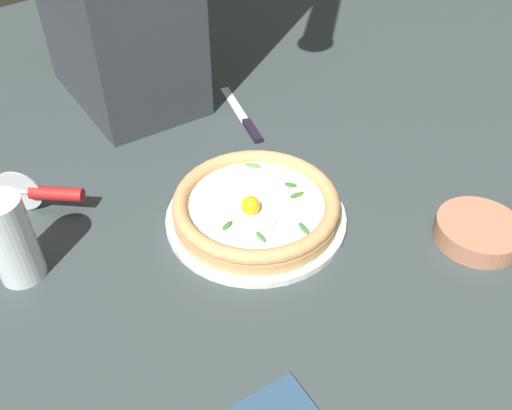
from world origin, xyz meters
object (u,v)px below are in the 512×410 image
Objects in this scene: pizza at (256,206)px; pizza_cutter at (45,193)px; table_knife at (246,121)px; side_bowl at (478,231)px; drinking_glass at (13,245)px.

pizza is 0.34m from pizza_cutter.
side_bowl is at bearing 6.51° from table_knife.
side_bowl reaches higher than table_knife.
pizza is 1.21× the size of table_knife.
table_knife is at bearing 143.34° from pizza.
table_knife is at bearing 89.60° from pizza_cutter.
side_bowl is (0.25, 0.23, -0.02)m from pizza.
pizza_cutter is at bearing -90.40° from table_knife.
pizza_cutter is (-0.24, -0.24, 0.01)m from pizza.
pizza is 0.34m from side_bowl.
pizza_cutter is at bearing -136.22° from side_bowl.
drinking_glass reaches higher than pizza.
pizza_cutter is at bearing -134.54° from pizza.
side_bowl is 0.68m from drinking_glass.
drinking_glass is (-0.38, -0.55, 0.04)m from side_bowl.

